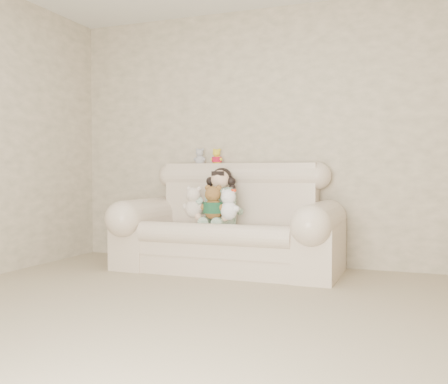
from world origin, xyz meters
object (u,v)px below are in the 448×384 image
seated_child (220,196)px  white_cat (229,201)px  cream_teddy (194,199)px  brown_teddy (213,199)px  sofa (228,216)px

seated_child → white_cat: seated_child is taller
white_cat → cream_teddy: bearing=-162.3°
seated_child → white_cat: 0.29m
brown_teddy → seated_child: bearing=87.7°
sofa → brown_teddy: (-0.09, -0.15, 0.17)m
seated_child → cream_teddy: size_ratio=1.61×
seated_child → white_cat: bearing=-46.6°
sofa → white_cat: (0.07, -0.15, 0.15)m
seated_child → cream_teddy: (-0.20, -0.19, -0.03)m
sofa → brown_teddy: bearing=-120.0°
sofa → white_cat: sofa is taller
sofa → brown_teddy: size_ratio=5.64×
brown_teddy → cream_teddy: (-0.22, 0.04, -0.01)m
brown_teddy → cream_teddy: 0.22m
cream_teddy → seated_child: bearing=19.4°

